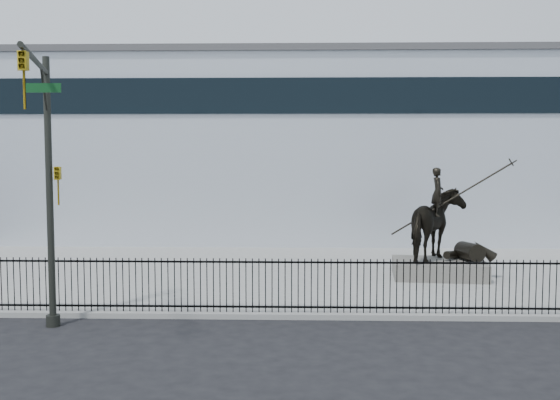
{
  "coord_description": "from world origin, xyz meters",
  "views": [
    {
      "loc": [
        -0.55,
        -16.5,
        4.68
      ],
      "look_at": [
        -1.2,
        6.0,
        2.88
      ],
      "focal_mm": 42.0,
      "sensor_mm": 36.0,
      "label": 1
    }
  ],
  "objects": [
    {
      "name": "ground",
      "position": [
        0.0,
        0.0,
        0.0
      ],
      "size": [
        120.0,
        120.0,
        0.0
      ],
      "primitive_type": "plane",
      "color": "black",
      "rests_on": "ground"
    },
    {
      "name": "traffic_signal_left",
      "position": [
        -6.75,
        -0.62,
        4.03
      ],
      "size": [
        1.52,
        4.84,
        7.0
      ],
      "color": "#252722",
      "rests_on": "ground"
    },
    {
      "name": "building",
      "position": [
        0.0,
        20.0,
        4.5
      ],
      "size": [
        44.0,
        14.0,
        9.0
      ],
      "primitive_type": "cube",
      "color": "silver",
      "rests_on": "ground"
    },
    {
      "name": "statue_plinth",
      "position": [
        4.37,
        6.33,
        0.45
      ],
      "size": [
        3.34,
        2.44,
        0.59
      ],
      "primitive_type": "cube",
      "rotation": [
        0.0,
        0.0,
        -0.09
      ],
      "color": "#53504C",
      "rests_on": "plaza"
    },
    {
      "name": "plaza",
      "position": [
        0.0,
        7.0,
        0.07
      ],
      "size": [
        30.0,
        12.0,
        0.15
      ],
      "primitive_type": "cube",
      "color": "gray",
      "rests_on": "ground"
    },
    {
      "name": "picket_fence",
      "position": [
        0.0,
        1.25,
        0.9
      ],
      "size": [
        22.1,
        0.1,
        1.5
      ],
      "color": "black",
      "rests_on": "plaza"
    },
    {
      "name": "equestrian_statue",
      "position": [
        4.44,
        6.33,
        1.98
      ],
      "size": [
        4.03,
        2.68,
        3.43
      ],
      "rotation": [
        0.0,
        0.0,
        -0.09
      ],
      "color": "black",
      "rests_on": "statue_plinth"
    }
  ]
}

